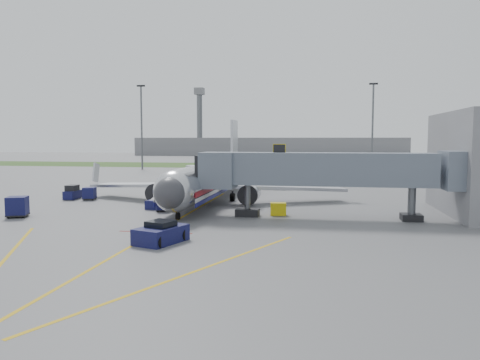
% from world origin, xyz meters
% --- Properties ---
extents(ground, '(400.00, 400.00, 0.00)m').
position_xyz_m(ground, '(0.00, 0.00, 0.00)').
color(ground, '#565659').
rests_on(ground, ground).
extents(grass_strip, '(300.00, 25.00, 0.01)m').
position_xyz_m(grass_strip, '(0.00, 90.00, 0.01)').
color(grass_strip, '#2D4C1E').
rests_on(grass_strip, ground).
extents(apron_markings, '(21.52, 50.00, 0.01)m').
position_xyz_m(apron_markings, '(0.00, -7.40, 0.00)').
color(apron_markings, gold).
rests_on(apron_markings, ground).
extents(airliner, '(32.10, 35.67, 10.25)m').
position_xyz_m(airliner, '(0.00, 15.25, 2.65)').
color(airliner, silver).
rests_on(airliner, ground).
extents(jet_bridge, '(25.30, 4.00, 6.90)m').
position_xyz_m(jet_bridge, '(12.86, 5.00, 4.47)').
color(jet_bridge, slate).
rests_on(jet_bridge, ground).
extents(light_mast_left, '(2.00, 0.44, 20.40)m').
position_xyz_m(light_mast_left, '(-30.00, 70.00, 10.78)').
color(light_mast_left, '#595B60').
rests_on(light_mast_left, ground).
extents(light_mast_right, '(2.00, 0.44, 20.40)m').
position_xyz_m(light_mast_right, '(25.00, 75.00, 10.78)').
color(light_mast_right, '#595B60').
rests_on(light_mast_right, ground).
extents(distant_terminal, '(120.00, 14.00, 8.00)m').
position_xyz_m(distant_terminal, '(-10.00, 170.00, 4.00)').
color(distant_terminal, slate).
rests_on(distant_terminal, ground).
extents(control_tower, '(4.00, 4.00, 30.00)m').
position_xyz_m(control_tower, '(-40.00, 165.00, 17.33)').
color(control_tower, '#595B60').
rests_on(control_tower, ground).
extents(pushback_tug, '(3.45, 4.34, 1.58)m').
position_xyz_m(pushback_tug, '(1.67, -7.46, 0.66)').
color(pushback_tug, '#0E0D3C').
rests_on(pushback_tug, ground).
extents(baggage_tug, '(1.37, 2.52, 1.74)m').
position_xyz_m(baggage_tug, '(-17.14, 13.97, 0.77)').
color(baggage_tug, '#0E0D3C').
rests_on(baggage_tug, ground).
extents(baggage_cart_a, '(2.32, 2.32, 1.94)m').
position_xyz_m(baggage_cart_a, '(-15.35, 0.79, 0.99)').
color(baggage_cart_a, '#0E0D3C').
rests_on(baggage_cart_a, ground).
extents(baggage_cart_b, '(1.62, 1.62, 1.51)m').
position_xyz_m(baggage_cart_b, '(-14.73, 13.68, 0.77)').
color(baggage_cart_b, '#0E0D3C').
rests_on(baggage_cart_b, ground).
extents(baggage_cart_c, '(1.80, 1.80, 1.48)m').
position_xyz_m(baggage_cart_c, '(-3.00, 6.51, 0.75)').
color(baggage_cart_c, '#0E0D3C').
rests_on(baggage_cart_c, ground).
extents(belt_loader, '(2.07, 4.64, 2.20)m').
position_xyz_m(belt_loader, '(-4.17, 8.97, 0.55)').
color(belt_loader, '#0E0D3C').
rests_on(belt_loader, ground).
extents(ground_power_cart, '(1.60, 1.15, 1.21)m').
position_xyz_m(ground_power_cart, '(8.86, 6.05, 0.60)').
color(ground_power_cart, yellow).
rests_on(ground_power_cart, ground).
extents(ramp_worker, '(0.82, 0.82, 1.92)m').
position_xyz_m(ramp_worker, '(-6.28, 12.84, 0.96)').
color(ramp_worker, '#B5C717').
rests_on(ramp_worker, ground).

